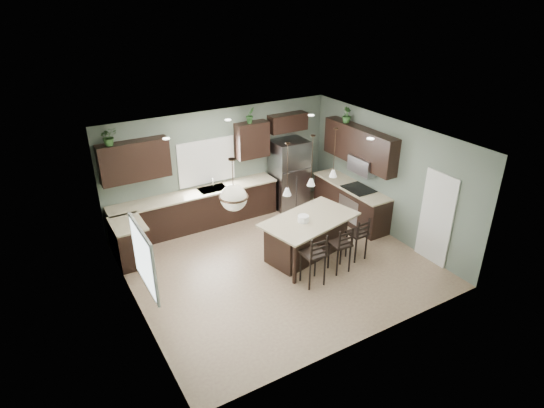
{
  "coord_description": "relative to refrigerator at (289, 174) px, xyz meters",
  "views": [
    {
      "loc": [
        -4.3,
        -7.1,
        5.49
      ],
      "look_at": [
        0.1,
        0.4,
        1.25
      ],
      "focal_mm": 30.0,
      "sensor_mm": 36.0,
      "label": 1
    }
  ],
  "objects": [
    {
      "name": "ground",
      "position": [
        -1.75,
        -2.31,
        -0.93
      ],
      "size": [
        6.0,
        6.0,
        0.0
      ],
      "primitive_type": "plane",
      "color": "#9E8466",
      "rests_on": "ground"
    },
    {
      "name": "pantry_door",
      "position": [
        1.22,
        -3.86,
        0.09
      ],
      "size": [
        0.04,
        0.82,
        2.04
      ],
      "primitive_type": "cube",
      "color": "white",
      "rests_on": "ground"
    },
    {
      "name": "window_back",
      "position": [
        -2.15,
        0.42,
        0.62
      ],
      "size": [
        1.35,
        0.02,
        1.0
      ],
      "primitive_type": "cube",
      "color": "white",
      "rests_on": "room_shell"
    },
    {
      "name": "window_left",
      "position": [
        -4.74,
        -3.11,
        0.62
      ],
      "size": [
        0.02,
        1.1,
        1.0
      ],
      "primitive_type": "cube",
      "color": "white",
      "rests_on": "room_shell"
    },
    {
      "name": "left_return_cabs",
      "position": [
        -4.45,
        -0.61,
        -0.48
      ],
      "size": [
        0.6,
        0.9,
        0.9
      ],
      "primitive_type": "cube",
      "color": "black",
      "rests_on": "ground"
    },
    {
      "name": "left_return_countertop",
      "position": [
        -4.43,
        -0.61,
        -0.01
      ],
      "size": [
        0.66,
        0.96,
        0.04
      ],
      "primitive_type": "cube",
      "color": "beige",
      "rests_on": "left_return_cabs"
    },
    {
      "name": "back_lower_cabs",
      "position": [
        -2.6,
        0.14,
        -0.48
      ],
      "size": [
        4.2,
        0.6,
        0.9
      ],
      "primitive_type": "cube",
      "color": "black",
      "rests_on": "ground"
    },
    {
      "name": "back_countertop",
      "position": [
        -2.6,
        0.12,
        -0.01
      ],
      "size": [
        4.2,
        0.66,
        0.04
      ],
      "primitive_type": "cube",
      "color": "beige",
      "rests_on": "back_lower_cabs"
    },
    {
      "name": "sink_inset",
      "position": [
        -2.15,
        0.12,
        0.01
      ],
      "size": [
        0.7,
        0.45,
        0.01
      ],
      "primitive_type": "cube",
      "color": "gray",
      "rests_on": "back_countertop"
    },
    {
      "name": "faucet",
      "position": [
        -2.15,
        0.09,
        0.16
      ],
      "size": [
        0.02,
        0.02,
        0.28
      ],
      "primitive_type": "cylinder",
      "color": "silver",
      "rests_on": "back_countertop"
    },
    {
      "name": "back_upper_left",
      "position": [
        -3.9,
        0.27,
        1.02
      ],
      "size": [
        1.55,
        0.34,
        0.9
      ],
      "primitive_type": "cube",
      "color": "black",
      "rests_on": "room_shell"
    },
    {
      "name": "back_upper_right",
      "position": [
        -0.95,
        0.27,
        1.02
      ],
      "size": [
        0.85,
        0.34,
        0.9
      ],
      "primitive_type": "cube",
      "color": "black",
      "rests_on": "room_shell"
    },
    {
      "name": "fridge_header",
      "position": [
        0.1,
        0.27,
        1.32
      ],
      "size": [
        1.05,
        0.34,
        0.45
      ],
      "primitive_type": "cube",
      "color": "black",
      "rests_on": "room_shell"
    },
    {
      "name": "right_lower_cabs",
      "position": [
        0.95,
        -1.44,
        -0.48
      ],
      "size": [
        0.6,
        2.35,
        0.9
      ],
      "primitive_type": "cube",
      "color": "black",
      "rests_on": "ground"
    },
    {
      "name": "right_countertop",
      "position": [
        0.93,
        -1.44,
        -0.01
      ],
      "size": [
        0.66,
        2.35,
        0.04
      ],
      "primitive_type": "cube",
      "color": "beige",
      "rests_on": "right_lower_cabs"
    },
    {
      "name": "cooktop",
      "position": [
        0.93,
        -1.71,
        0.02
      ],
      "size": [
        0.58,
        0.75,
        0.02
      ],
      "primitive_type": "cube",
      "color": "black",
      "rests_on": "right_countertop"
    },
    {
      "name": "wall_oven_front",
      "position": [
        0.64,
        -1.71,
        -0.48
      ],
      "size": [
        0.01,
        0.72,
        0.6
      ],
      "primitive_type": "cube",
      "color": "gray",
      "rests_on": "right_lower_cabs"
    },
    {
      "name": "right_upper_cabs",
      "position": [
        1.08,
        -1.44,
        1.02
      ],
      "size": [
        0.34,
        2.35,
        0.9
      ],
      "primitive_type": "cube",
      "color": "black",
      "rests_on": "room_shell"
    },
    {
      "name": "microwave",
      "position": [
        1.03,
        -1.71,
        0.62
      ],
      "size": [
        0.4,
        0.75,
        0.4
      ],
      "primitive_type": "cube",
      "color": "gray",
      "rests_on": "right_upper_cabs"
    },
    {
      "name": "refrigerator",
      "position": [
        0.0,
        0.0,
        0.0
      ],
      "size": [
        0.9,
        0.74,
        1.85
      ],
      "primitive_type": "cube",
      "color": "gray",
      "rests_on": "ground"
    },
    {
      "name": "kitchen_island",
      "position": [
        -0.98,
        -2.37,
        -0.46
      ],
      "size": [
        2.29,
        1.6,
        0.92
      ],
      "primitive_type": "cube",
      "rotation": [
        0.0,
        0.0,
        0.22
      ],
      "color": "black",
      "rests_on": "ground"
    },
    {
      "name": "serving_dish",
      "position": [
        -1.17,
        -2.41,
        0.07
      ],
      "size": [
        0.24,
        0.24,
        0.14
      ],
      "primitive_type": "cylinder",
      "color": "white",
      "rests_on": "kitchen_island"
    },
    {
      "name": "bar_stool_left",
      "position": [
        -1.51,
        -3.27,
        -0.35
      ],
      "size": [
        0.44,
        0.44,
        1.15
      ],
      "primitive_type": "cube",
      "rotation": [
        0.0,
        0.0,
        -0.04
      ],
      "color": "black",
      "rests_on": "ground"
    },
    {
      "name": "bar_stool_center",
      "position": [
        -0.76,
        -3.18,
        -0.39
      ],
      "size": [
        0.41,
        0.41,
        1.06
      ],
      "primitive_type": "cube",
      "rotation": [
        0.0,
        0.0,
        -0.04
      ],
      "color": "black",
      "rests_on": "ground"
    },
    {
      "name": "bar_stool_right",
      "position": [
        -0.14,
        -2.99,
        -0.41
      ],
      "size": [
        0.39,
        0.39,
        1.02
      ],
      "primitive_type": "cube",
      "rotation": [
        0.0,
        0.0,
        0.03
      ],
      "color": "black",
      "rests_on": "ground"
    },
    {
      "name": "pendant_left",
      "position": [
        -1.66,
        -2.52,
        1.32
      ],
      "size": [
        0.17,
        0.17,
        1.1
      ],
      "primitive_type": null,
      "color": "silver",
      "rests_on": "room_shell"
    },
    {
      "name": "pendant_center",
      "position": [
        -0.98,
        -2.37,
        1.32
      ],
      "size": [
        0.17,
        0.17,
        1.1
      ],
      "primitive_type": null,
      "color": "white",
      "rests_on": "room_shell"
    },
    {
      "name": "pendant_right",
      "position": [
        -0.29,
        -2.22,
        1.32
      ],
      "size": [
        0.17,
        0.17,
        1.1
      ],
      "primitive_type": null,
      "color": "silver",
      "rests_on": "room_shell"
    },
    {
      "name": "chandelier",
      "position": [
        -2.95,
        -2.77,
        1.38
      ],
      "size": [
        0.52,
        0.52,
        0.99
      ],
      "primitive_type": null,
      "color": "beige",
      "rests_on": "room_shell"
    },
    {
      "name": "plant_back_left",
      "position": [
        -4.37,
        0.24,
        1.67
      ],
      "size": [
        0.4,
        0.36,
        0.39
      ],
      "primitive_type": "imported",
      "rotation": [
        0.0,
        0.0,
        0.17
      ],
      "color": "#2A4E22",
      "rests_on": "back_upper_left"
    },
    {
      "name": "plant_back_right",
      "position": [
        -1.01,
        0.24,
        1.67
      ],
      "size": [
        0.23,
        0.19,
        0.4
      ],
      "primitive_type": "imported",
      "rotation": [
        0.0,
        0.0,
        0.06
      ],
      "color": "#295826",
      "rests_on": "back_upper_right"
    },
    {
      "name": "plant_right_wall",
      "position": [
        1.05,
        -0.92,
        1.67
      ],
      "size": [
        0.24,
        0.24,
        0.38
      ],
      "primitive_type": "imported",
      "rotation": [
        0.0,
        0.0,
        0.13
      ],
      "color": "#2B5927",
      "rests_on": "right_upper_cabs"
    },
    {
      "name": "room_shell",
      "position": [
        -1.75,
        -2.31,
        0.77
      ],
      "size": [
        6.0,
        6.0,
        6.0
      ],
      "color": "slate",
      "rests_on": "ground"
    }
  ]
}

